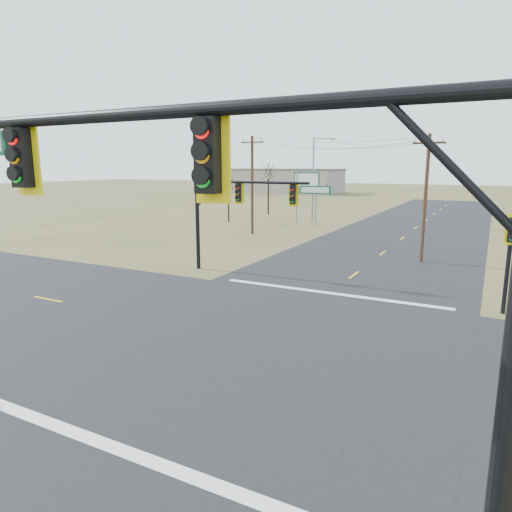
{
  "coord_description": "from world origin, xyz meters",
  "views": [
    {
      "loc": [
        7.12,
        -14.46,
        6.49
      ],
      "look_at": [
        -0.93,
        1.0,
        3.04
      ],
      "focal_mm": 32.0,
      "sensor_mm": 36.0,
      "label": 1
    }
  ],
  "objects_px": {
    "highway_sign": "(306,187)",
    "streetlight_c": "(315,174)",
    "utility_pole_near": "(425,196)",
    "mast_arm_near": "(238,225)",
    "pedestal_signal_ne": "(511,242)",
    "mast_arm_far": "(242,201)",
    "bare_tree_b": "(268,170)",
    "utility_pole_far": "(252,184)",
    "bare_tree_a": "(228,182)"
  },
  "relations": [
    {
      "from": "highway_sign",
      "to": "streetlight_c",
      "type": "distance_m",
      "value": 3.59
    },
    {
      "from": "utility_pole_near",
      "to": "highway_sign",
      "type": "xyz_separation_m",
      "value": [
        -14.75,
        16.05,
        -0.35
      ]
    },
    {
      "from": "mast_arm_near",
      "to": "pedestal_signal_ne",
      "type": "distance_m",
      "value": 17.44
    },
    {
      "from": "utility_pole_near",
      "to": "highway_sign",
      "type": "height_order",
      "value": "utility_pole_near"
    },
    {
      "from": "mast_arm_far",
      "to": "highway_sign",
      "type": "relative_size",
      "value": 1.52
    },
    {
      "from": "mast_arm_far",
      "to": "mast_arm_near",
      "type": "bearing_deg",
      "value": -84.83
    },
    {
      "from": "mast_arm_near",
      "to": "highway_sign",
      "type": "bearing_deg",
      "value": 105.51
    },
    {
      "from": "mast_arm_far",
      "to": "highway_sign",
      "type": "distance_m",
      "value": 25.39
    },
    {
      "from": "utility_pole_near",
      "to": "highway_sign",
      "type": "relative_size",
      "value": 1.47
    },
    {
      "from": "utility_pole_near",
      "to": "mast_arm_far",
      "type": "bearing_deg",
      "value": -136.42
    },
    {
      "from": "streetlight_c",
      "to": "bare_tree_b",
      "type": "height_order",
      "value": "streetlight_c"
    },
    {
      "from": "utility_pole_near",
      "to": "utility_pole_far",
      "type": "height_order",
      "value": "utility_pole_far"
    },
    {
      "from": "bare_tree_a",
      "to": "highway_sign",
      "type": "bearing_deg",
      "value": 18.01
    },
    {
      "from": "bare_tree_b",
      "to": "pedestal_signal_ne",
      "type": "bearing_deg",
      "value": -50.09
    },
    {
      "from": "utility_pole_far",
      "to": "bare_tree_b",
      "type": "xyz_separation_m",
      "value": [
        -6.52,
        16.92,
        1.1
      ]
    },
    {
      "from": "pedestal_signal_ne",
      "to": "bare_tree_b",
      "type": "height_order",
      "value": "bare_tree_b"
    },
    {
      "from": "mast_arm_near",
      "to": "bare_tree_a",
      "type": "bearing_deg",
      "value": 116.54
    },
    {
      "from": "mast_arm_near",
      "to": "highway_sign",
      "type": "height_order",
      "value": "mast_arm_near"
    },
    {
      "from": "utility_pole_far",
      "to": "bare_tree_a",
      "type": "bearing_deg",
      "value": 134.48
    },
    {
      "from": "bare_tree_a",
      "to": "utility_pole_far",
      "type": "bearing_deg",
      "value": -45.52
    },
    {
      "from": "mast_arm_far",
      "to": "utility_pole_near",
      "type": "height_order",
      "value": "utility_pole_near"
    },
    {
      "from": "mast_arm_near",
      "to": "highway_sign",
      "type": "distance_m",
      "value": 45.8
    },
    {
      "from": "utility_pole_near",
      "to": "bare_tree_a",
      "type": "relative_size",
      "value": 1.44
    },
    {
      "from": "bare_tree_a",
      "to": "utility_pole_near",
      "type": "bearing_deg",
      "value": -29.65
    },
    {
      "from": "streetlight_c",
      "to": "utility_pole_far",
      "type": "bearing_deg",
      "value": -105.16
    },
    {
      "from": "bare_tree_b",
      "to": "streetlight_c",
      "type": "bearing_deg",
      "value": -25.99
    },
    {
      "from": "utility_pole_far",
      "to": "highway_sign",
      "type": "bearing_deg",
      "value": 79.81
    },
    {
      "from": "utility_pole_far",
      "to": "bare_tree_a",
      "type": "relative_size",
      "value": 1.55
    },
    {
      "from": "mast_arm_far",
      "to": "bare_tree_a",
      "type": "height_order",
      "value": "mast_arm_far"
    },
    {
      "from": "mast_arm_far",
      "to": "utility_pole_far",
      "type": "bearing_deg",
      "value": 92.08
    },
    {
      "from": "mast_arm_near",
      "to": "bare_tree_b",
      "type": "relative_size",
      "value": 1.54
    },
    {
      "from": "utility_pole_near",
      "to": "utility_pole_far",
      "type": "relative_size",
      "value": 0.92
    },
    {
      "from": "mast_arm_far",
      "to": "bare_tree_a",
      "type": "distance_m",
      "value": 26.14
    },
    {
      "from": "mast_arm_far",
      "to": "bare_tree_b",
      "type": "distance_m",
      "value": 34.87
    },
    {
      "from": "bare_tree_b",
      "to": "mast_arm_far",
      "type": "bearing_deg",
      "value": -66.58
    },
    {
      "from": "mast_arm_near",
      "to": "utility_pole_far",
      "type": "xyz_separation_m",
      "value": [
        -17.45,
        33.28,
        -0.86
      ]
    },
    {
      "from": "highway_sign",
      "to": "streetlight_c",
      "type": "xyz_separation_m",
      "value": [
        -0.26,
        3.3,
        1.37
      ]
    },
    {
      "from": "pedestal_signal_ne",
      "to": "bare_tree_a",
      "type": "xyz_separation_m",
      "value": [
        -28.2,
        23.39,
        1.44
      ]
    },
    {
      "from": "mast_arm_far",
      "to": "bare_tree_a",
      "type": "bearing_deg",
      "value": 98.86
    },
    {
      "from": "mast_arm_near",
      "to": "pedestal_signal_ne",
      "type": "bearing_deg",
      "value": 72.25
    },
    {
      "from": "mast_arm_near",
      "to": "streetlight_c",
      "type": "xyz_separation_m",
      "value": [
        -15.97,
        46.3,
        -0.18
      ]
    },
    {
      "from": "mast_arm_near",
      "to": "streetlight_c",
      "type": "relative_size",
      "value": 1.16
    },
    {
      "from": "highway_sign",
      "to": "bare_tree_a",
      "type": "height_order",
      "value": "bare_tree_a"
    },
    {
      "from": "utility_pole_far",
      "to": "streetlight_c",
      "type": "height_order",
      "value": "streetlight_c"
    },
    {
      "from": "streetlight_c",
      "to": "bare_tree_a",
      "type": "relative_size",
      "value": 1.64
    },
    {
      "from": "mast_arm_far",
      "to": "utility_pole_far",
      "type": "height_order",
      "value": "utility_pole_far"
    },
    {
      "from": "mast_arm_far",
      "to": "utility_pole_near",
      "type": "xyz_separation_m",
      "value": [
        9.17,
        8.72,
        0.01
      ]
    },
    {
      "from": "mast_arm_far",
      "to": "utility_pole_near",
      "type": "distance_m",
      "value": 12.65
    },
    {
      "from": "pedestal_signal_ne",
      "to": "streetlight_c",
      "type": "relative_size",
      "value": 0.46
    },
    {
      "from": "mast_arm_near",
      "to": "utility_pole_near",
      "type": "distance_m",
      "value": 26.99
    }
  ]
}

